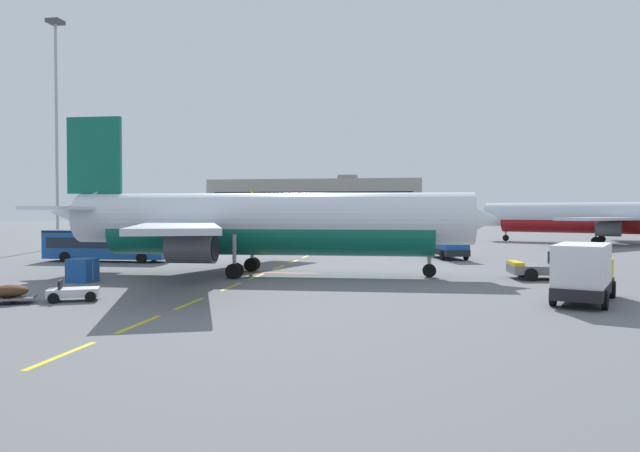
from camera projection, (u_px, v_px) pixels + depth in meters
ground at (519, 258)px, 60.63m from camera, size 400.00×400.00×0.00m
apron_paint_markings at (301, 258)px, 60.20m from camera, size 8.00×93.15×0.01m
airliner_foreground at (262, 223)px, 44.70m from camera, size 34.75×34.61×12.20m
pushback_tug at (557, 267)px, 41.98m from camera, size 6.19×3.55×2.08m
airliner_mid_left at (589, 217)px, 88.45m from camera, size 33.13×31.55×12.05m
airliner_far_right at (255, 220)px, 118.11m from camera, size 25.41×26.43×9.50m
apron_shuttle_bus at (108, 243)px, 56.55m from camera, size 12.06×3.15×3.00m
catering_truck at (584, 271)px, 31.32m from camera, size 4.76×7.39×3.14m
ground_power_truck at (448, 242)px, 60.06m from camera, size 4.22×7.39×3.14m
ground_crew_worker at (569, 271)px, 38.14m from camera, size 0.67×0.43×1.74m
uld_cargo_container at (82, 270)px, 40.33m from camera, size 1.70×1.66×1.60m
apron_light_mast_near at (56, 110)px, 76.72m from camera, size 1.80×1.80×29.57m
terminal_satellite at (317, 203)px, 190.57m from camera, size 66.78×21.05×16.28m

